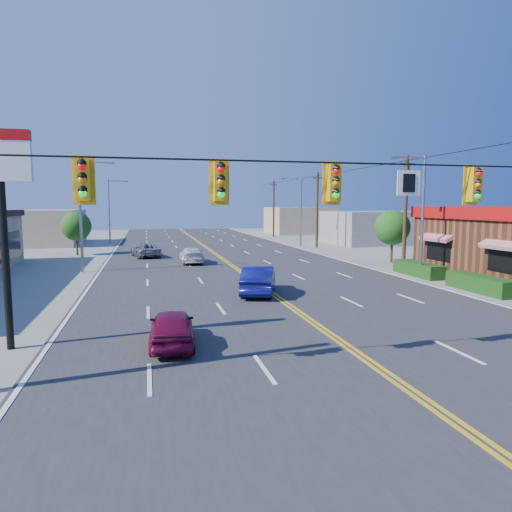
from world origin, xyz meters
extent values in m
plane|color=gray|center=(0.00, 0.00, 0.00)|extent=(160.00, 160.00, 0.00)
cube|color=#2D2D30|center=(0.00, 20.00, 0.03)|extent=(20.00, 120.00, 0.06)
cylinder|color=black|center=(0.00, 0.00, 6.00)|extent=(24.00, 0.05, 0.05)
cube|color=white|center=(1.20, 0.00, 5.45)|extent=(0.75, 0.04, 0.75)
cube|color=#D89E0C|center=(-8.00, 0.00, 5.42)|extent=(0.55, 0.34, 1.25)
cube|color=#D89E0C|center=(-4.50, 0.00, 5.42)|extent=(0.55, 0.34, 1.25)
cube|color=#D89E0C|center=(-1.20, 0.00, 5.42)|extent=(0.55, 0.34, 1.25)
cube|color=#D89E0C|center=(3.50, 0.00, 5.42)|extent=(0.55, 0.34, 1.25)
cube|color=#194214|center=(11.50, 12.00, 0.45)|extent=(1.20, 9.00, 0.90)
cylinder|color=black|center=(-11.00, 4.00, 3.00)|extent=(0.24, 0.24, 6.00)
cylinder|color=gray|center=(11.00, 14.00, 4.00)|extent=(0.20, 0.20, 8.00)
cylinder|color=gray|center=(9.90, 14.00, 7.80)|extent=(2.20, 0.12, 0.12)
cube|color=gray|center=(8.80, 14.00, 7.75)|extent=(0.50, 0.25, 0.15)
cylinder|color=gray|center=(11.00, 38.00, 4.00)|extent=(0.20, 0.20, 8.00)
cylinder|color=gray|center=(9.90, 38.00, 7.80)|extent=(2.20, 0.12, 0.12)
cube|color=gray|center=(8.80, 38.00, 7.75)|extent=(0.50, 0.25, 0.15)
cylinder|color=gray|center=(-11.00, 22.00, 4.00)|extent=(0.20, 0.20, 8.00)
cylinder|color=gray|center=(-9.90, 22.00, 7.80)|extent=(2.20, 0.12, 0.12)
cube|color=gray|center=(-8.80, 22.00, 7.75)|extent=(0.50, 0.25, 0.15)
cylinder|color=gray|center=(-11.00, 48.00, 4.00)|extent=(0.20, 0.20, 8.00)
cylinder|color=gray|center=(-9.90, 48.00, 7.80)|extent=(2.20, 0.12, 0.12)
cube|color=gray|center=(-8.80, 48.00, 7.75)|extent=(0.50, 0.25, 0.15)
cylinder|color=#47301E|center=(12.20, 18.00, 4.20)|extent=(0.28, 0.28, 8.40)
cylinder|color=#47301E|center=(12.20, 36.00, 4.20)|extent=(0.28, 0.28, 8.40)
cylinder|color=#47301E|center=(12.20, 54.00, 4.20)|extent=(0.28, 0.28, 8.40)
cylinder|color=#47301E|center=(13.50, 22.00, 1.05)|extent=(0.20, 0.20, 2.10)
sphere|color=#235B19|center=(13.50, 22.00, 2.94)|extent=(2.94, 2.94, 2.94)
cylinder|color=#47301E|center=(-13.00, 34.00, 1.00)|extent=(0.20, 0.20, 2.00)
sphere|color=#235B19|center=(-13.00, 34.00, 2.80)|extent=(2.80, 2.80, 2.80)
cube|color=gray|center=(22.00, 40.00, 2.00)|extent=(12.00, 10.00, 4.00)
cube|color=tan|center=(-20.00, 48.00, 2.10)|extent=(11.00, 12.00, 4.20)
cube|color=tan|center=(19.00, 62.00, 2.20)|extent=(10.00, 10.00, 4.40)
imported|color=maroon|center=(-5.72, 2.94, 0.63)|extent=(1.67, 3.75, 1.25)
imported|color=navy|center=(-0.70, 11.08, 0.76)|extent=(2.95, 4.86, 1.51)
imported|color=silver|center=(-2.91, 25.10, 0.65)|extent=(1.89, 4.49, 1.29)
imported|color=#9A9B9E|center=(-6.62, 30.53, 0.63)|extent=(2.97, 4.89, 1.27)
camera|label=1|loc=(-6.47, -12.35, 4.80)|focal=32.00mm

